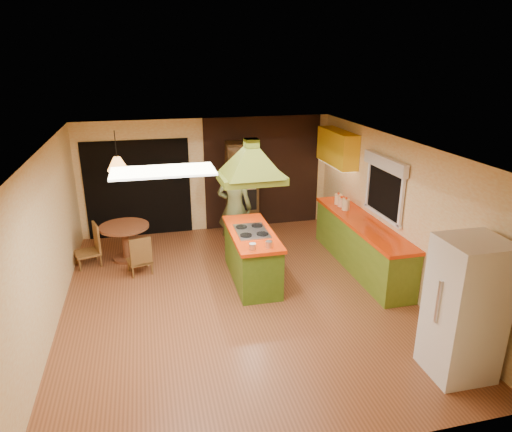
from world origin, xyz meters
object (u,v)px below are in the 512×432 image
object	(u,v)px
refrigerator	(465,309)
dining_table	(125,236)
canister_large	(346,205)
kitchen_island	(252,256)
man	(235,208)
wall_oven	(242,188)

from	to	relation	value
refrigerator	dining_table	xyz separation A→B (m)	(-4.09, 4.42, -0.40)
dining_table	canister_large	distance (m)	4.29
kitchen_island	refrigerator	size ratio (longest dim) A/B	1.02
kitchen_island	canister_large	distance (m)	2.21
refrigerator	canister_large	world-z (taller)	refrigerator
kitchen_island	canister_large	world-z (taller)	canister_large
man	canister_large	distance (m)	2.16
kitchen_island	wall_oven	distance (m)	2.45
kitchen_island	canister_large	xyz separation A→B (m)	(2.03, 0.66, 0.57)
kitchen_island	refrigerator	distance (m)	3.60
man	dining_table	size ratio (longest dim) A/B	2.00
wall_oven	dining_table	size ratio (longest dim) A/B	2.16
refrigerator	dining_table	distance (m)	6.03
refrigerator	wall_oven	bearing A→B (deg)	107.13
kitchen_island	refrigerator	bearing A→B (deg)	-56.87
wall_oven	canister_large	size ratio (longest dim) A/B	9.24
dining_table	canister_large	xyz separation A→B (m)	(4.20, -0.73, 0.54)
refrigerator	wall_oven	distance (m)	5.62
refrigerator	canister_large	xyz separation A→B (m)	(0.11, 3.68, 0.14)
wall_oven	man	bearing A→B (deg)	-105.74
kitchen_island	dining_table	size ratio (longest dim) A/B	1.96
kitchen_island	dining_table	world-z (taller)	kitchen_island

